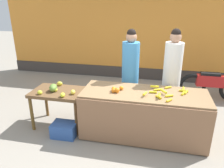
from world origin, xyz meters
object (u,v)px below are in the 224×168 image
object	(u,v)px
vendor_woman_blue_shirt	(130,75)
vendor_woman_white_shirt	(172,77)
parked_motorcycle	(213,85)
produce_crate	(64,130)
produce_sack	(106,99)

from	to	relation	value
vendor_woman_blue_shirt	vendor_woman_white_shirt	bearing A→B (deg)	-0.77
vendor_woman_blue_shirt	parked_motorcycle	distance (m)	2.30
vendor_woman_blue_shirt	produce_crate	distance (m)	1.66
vendor_woman_blue_shirt	produce_sack	xyz separation A→B (m)	(-0.53, 0.13, -0.65)
vendor_woman_blue_shirt	produce_sack	world-z (taller)	vendor_woman_blue_shirt
produce_sack	vendor_woman_white_shirt	bearing A→B (deg)	-5.81
vendor_woman_blue_shirt	vendor_woman_white_shirt	size ratio (longest dim) A/B	0.98
vendor_woman_blue_shirt	produce_crate	xyz separation A→B (m)	(-1.05, -1.00, -0.80)
parked_motorcycle	produce_crate	xyz separation A→B (m)	(-2.93, -2.22, -0.27)
vendor_woman_white_shirt	vendor_woman_blue_shirt	bearing A→B (deg)	179.23
vendor_woman_white_shirt	produce_crate	bearing A→B (deg)	-151.82
produce_crate	parked_motorcycle	bearing A→B (deg)	37.12
vendor_woman_blue_shirt	produce_crate	world-z (taller)	vendor_woman_blue_shirt
vendor_woman_blue_shirt	vendor_woman_white_shirt	world-z (taller)	vendor_woman_white_shirt
parked_motorcycle	produce_crate	bearing A→B (deg)	-142.88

